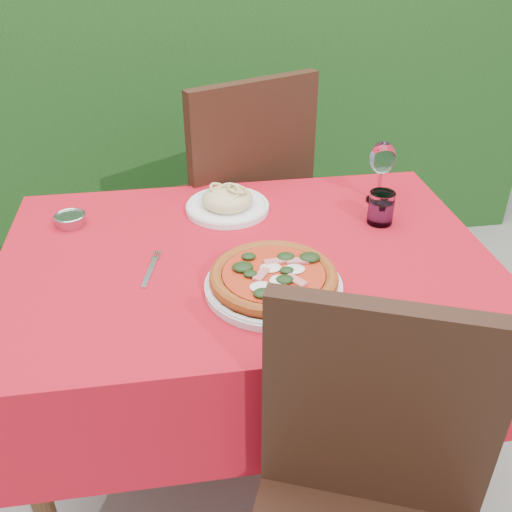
{
  "coord_description": "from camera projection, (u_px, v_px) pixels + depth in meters",
  "views": [
    {
      "loc": [
        -0.16,
        -1.24,
        1.53
      ],
      "look_at": [
        0.02,
        -0.05,
        0.77
      ],
      "focal_mm": 40.0,
      "sensor_mm": 36.0,
      "label": 1
    }
  ],
  "objects": [
    {
      "name": "dining_table",
      "position": [
        246.0,
        300.0,
        1.56
      ],
      "size": [
        1.26,
        0.86,
        0.75
      ],
      "color": "#422615",
      "rests_on": "ground"
    },
    {
      "name": "chair_far",
      "position": [
        237.0,
        196.0,
        2.09
      ],
      "size": [
        0.62,
        0.62,
        1.05
      ],
      "rotation": [
        0.0,
        0.0,
        3.55
      ],
      "color": "black",
      "rests_on": "ground"
    },
    {
      "name": "hedge",
      "position": [
        200.0,
        51.0,
        2.68
      ],
      "size": [
        3.2,
        0.55,
        1.78
      ],
      "color": "black",
      "rests_on": "ground"
    },
    {
      "name": "water_glass",
      "position": [
        381.0,
        209.0,
        1.59
      ],
      "size": [
        0.07,
        0.07,
        0.09
      ],
      "color": "white",
      "rests_on": "dining_table"
    },
    {
      "name": "pasta_plate",
      "position": [
        227.0,
        202.0,
        1.67
      ],
      "size": [
        0.24,
        0.24,
        0.07
      ],
      "rotation": [
        0.0,
        0.0,
        -0.03
      ],
      "color": "white",
      "rests_on": "dining_table"
    },
    {
      "name": "pizza_plate",
      "position": [
        274.0,
        280.0,
        1.32
      ],
      "size": [
        0.36,
        0.36,
        0.06
      ],
      "rotation": [
        0.0,
        0.0,
        -0.27
      ],
      "color": "silver",
      "rests_on": "dining_table"
    },
    {
      "name": "fork",
      "position": [
        150.0,
        272.0,
        1.4
      ],
      "size": [
        0.06,
        0.18,
        0.0
      ],
      "primitive_type": "cube",
      "rotation": [
        0.0,
        0.0,
        -0.22
      ],
      "color": "silver",
      "rests_on": "dining_table"
    },
    {
      "name": "steel_ramekin",
      "position": [
        71.0,
        220.0,
        1.59
      ],
      "size": [
        0.08,
        0.08,
        0.03
      ],
      "primitive_type": "cylinder",
      "color": "#ADADB3",
      "rests_on": "dining_table"
    },
    {
      "name": "ground",
      "position": [
        248.0,
        446.0,
        1.87
      ],
      "size": [
        60.0,
        60.0,
        0.0
      ],
      "primitive_type": "plane",
      "color": "slate",
      "rests_on": "ground"
    },
    {
      "name": "wine_glass",
      "position": [
        382.0,
        160.0,
        1.66
      ],
      "size": [
        0.08,
        0.08,
        0.19
      ],
      "color": "silver",
      "rests_on": "dining_table"
    }
  ]
}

